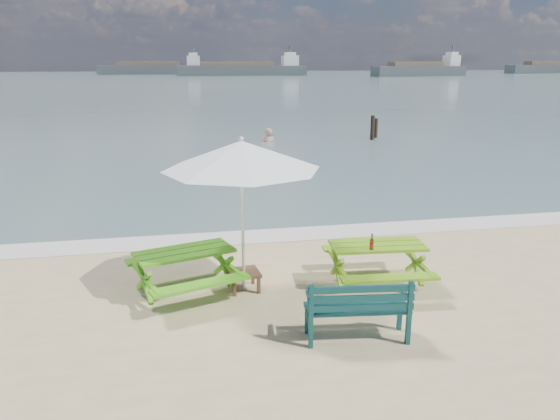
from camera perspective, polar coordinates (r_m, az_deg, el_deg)
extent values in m
plane|color=slate|center=(91.12, -10.11, 13.04)|extent=(300.00, 300.00, 0.00)
cube|color=silver|center=(11.37, -0.78, -2.67)|extent=(22.00, 0.90, 0.01)
cube|color=#489E18|center=(8.54, -9.98, -4.35)|extent=(1.62, 1.11, 0.05)
cube|color=#489E18|center=(9.26, -11.32, -4.67)|extent=(1.49, 0.70, 0.05)
cube|color=#489E18|center=(8.03, -8.24, -7.72)|extent=(1.49, 0.70, 0.05)
cube|color=#489E18|center=(8.67, -9.86, -6.66)|extent=(1.58, 1.22, 0.63)
cube|color=#68A118|center=(8.85, 10.15, -3.64)|extent=(1.53, 0.81, 0.05)
cube|color=#68A118|center=(9.57, 8.90, -3.87)|extent=(1.50, 0.38, 0.05)
cube|color=#68A118|center=(8.33, 11.40, -6.99)|extent=(1.50, 0.38, 0.05)
cube|color=#68A118|center=(8.98, 10.04, -5.87)|extent=(1.45, 0.94, 0.63)
cube|color=#0D3739|center=(7.27, 8.04, -10.10)|extent=(1.40, 0.57, 0.04)
cube|color=#0D3739|center=(6.99, 8.48, -9.13)|extent=(1.35, 0.20, 0.35)
cube|color=#0D3739|center=(7.37, 7.98, -11.60)|extent=(1.31, 0.61, 0.43)
cube|color=brown|center=(8.70, -3.81, -6.57)|extent=(0.53, 0.53, 0.05)
cube|color=brown|center=(8.75, -3.80, -7.50)|extent=(0.46, 0.46, 0.27)
cylinder|color=silver|center=(8.41, -3.92, -1.08)|extent=(0.05, 0.05, 2.31)
cone|color=white|center=(8.18, -4.05, 5.74)|extent=(2.64, 2.64, 0.43)
cylinder|color=brown|center=(8.55, 9.55, -3.62)|extent=(0.06, 0.06, 0.15)
cylinder|color=brown|center=(8.50, 9.60, -2.71)|extent=(0.03, 0.03, 0.07)
cylinder|color=#A4121C|center=(8.55, 9.55, -3.62)|extent=(0.07, 0.07, 0.06)
imported|color=tan|center=(24.60, -1.25, 6.38)|extent=(0.72, 0.50, 1.89)
cylinder|color=black|center=(25.26, 9.63, 8.25)|extent=(0.18, 0.18, 1.31)
cylinder|color=black|center=(25.97, 9.99, 8.20)|extent=(0.16, 0.16, 1.11)
cube|color=#3A4144|center=(162.44, 27.05, 12.97)|extent=(30.19, 7.14, 2.20)
cube|color=#3A4144|center=(137.27, -13.14, 14.05)|extent=(25.47, 5.04, 2.20)
cube|color=silver|center=(136.90, -9.04, 15.17)|extent=(3.16, 3.12, 2.20)
cube|color=#3A4144|center=(123.44, -3.97, 14.28)|extent=(28.24, 4.24, 2.20)
cube|color=silver|center=(125.31, 1.05, 15.34)|extent=(3.41, 3.03, 2.20)
cube|color=#3A4144|center=(122.91, 14.31, 13.85)|extent=(21.26, 6.80, 2.20)
cube|color=silver|center=(127.36, 17.48, 14.66)|extent=(2.89, 3.31, 2.20)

